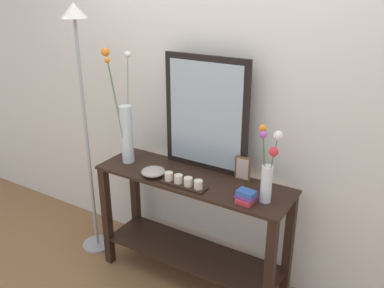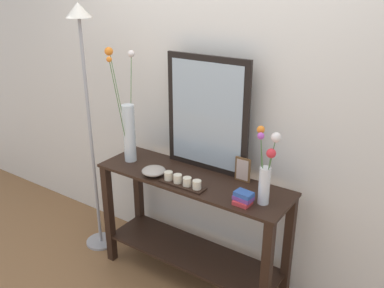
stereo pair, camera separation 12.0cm
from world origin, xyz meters
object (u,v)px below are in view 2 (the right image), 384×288
at_px(mirror_leaning, 207,115).
at_px(book_stack, 243,198).
at_px(decorative_bowl, 154,171).
at_px(vase_right, 266,172).
at_px(candle_tray, 182,182).
at_px(picture_frame_small, 243,170).
at_px(console_table, 192,219).
at_px(floor_lamp, 86,93).
at_px(tall_vase_left, 128,125).

xyz_separation_m(mirror_leaning, book_stack, (0.44, -0.29, -0.36)).
xyz_separation_m(decorative_bowl, book_stack, (0.67, -0.00, 0.01)).
bearing_deg(mirror_leaning, vase_right, -21.90).
distance_m(mirror_leaning, candle_tray, 0.47).
xyz_separation_m(vase_right, picture_frame_small, (-0.24, 0.19, -0.13)).
height_order(console_table, picture_frame_small, picture_frame_small).
bearing_deg(floor_lamp, candle_tray, -3.67).
bearing_deg(book_stack, mirror_leaning, 146.73).
relative_size(tall_vase_left, candle_tray, 2.51).
bearing_deg(candle_tray, tall_vase_left, 168.24).
bearing_deg(mirror_leaning, tall_vase_left, -160.74).
distance_m(decorative_bowl, floor_lamp, 0.77).
distance_m(picture_frame_small, floor_lamp, 1.25).
distance_m(vase_right, decorative_bowl, 0.80).
height_order(tall_vase_left, decorative_bowl, tall_vase_left).
relative_size(tall_vase_left, decorative_bowl, 4.91).
bearing_deg(candle_tray, decorative_bowl, 176.39).
height_order(mirror_leaning, picture_frame_small, mirror_leaning).
distance_m(candle_tray, floor_lamp, 0.99).
height_order(picture_frame_small, book_stack, picture_frame_small).
distance_m(vase_right, book_stack, 0.21).
height_order(tall_vase_left, book_stack, tall_vase_left).
distance_m(console_table, floor_lamp, 1.18).
xyz_separation_m(console_table, tall_vase_left, (-0.54, -0.01, 0.59)).
relative_size(console_table, candle_tray, 4.28).
bearing_deg(vase_right, tall_vase_left, 178.48).
xyz_separation_m(mirror_leaning, vase_right, (0.54, -0.22, -0.19)).
height_order(mirror_leaning, book_stack, mirror_leaning).
bearing_deg(book_stack, candle_tray, -178.06).
height_order(book_stack, floor_lamp, floor_lamp).
relative_size(vase_right, picture_frame_small, 2.87).
relative_size(candle_tray, decorative_bowl, 1.95).
relative_size(console_table, decorative_bowl, 8.36).
relative_size(mirror_leaning, book_stack, 6.74).
height_order(mirror_leaning, floor_lamp, floor_lamp).
bearing_deg(picture_frame_small, decorative_bowl, -154.30).
relative_size(console_table, picture_frame_small, 8.28).
relative_size(candle_tray, floor_lamp, 0.17).
xyz_separation_m(candle_tray, book_stack, (0.43, 0.01, 0.01)).
height_order(console_table, floor_lamp, floor_lamp).
height_order(tall_vase_left, floor_lamp, floor_lamp).
bearing_deg(book_stack, console_table, 165.51).
bearing_deg(console_table, candle_tray, -84.19).
bearing_deg(book_stack, picture_frame_small, 118.60).
relative_size(console_table, tall_vase_left, 1.70).
bearing_deg(tall_vase_left, book_stack, -5.87).
height_order(candle_tray, decorative_bowl, candle_tray).
distance_m(console_table, vase_right, 0.76).
bearing_deg(picture_frame_small, vase_right, -37.78).
bearing_deg(console_table, mirror_leaning, 90.33).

